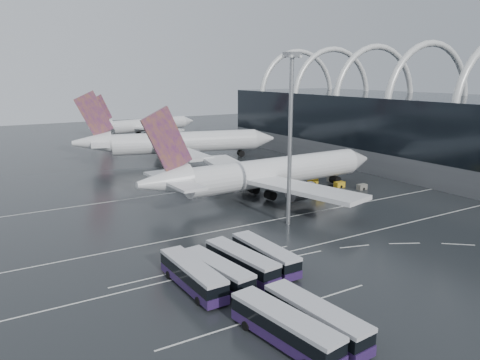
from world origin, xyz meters
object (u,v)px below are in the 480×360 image
gse_cart_belly_b (332,179)px  gse_cart_belly_d (362,187)px  airliner_gate_c (144,125)px  airliner_gate_b (176,143)px  floodlight_mast (291,119)px  bus_row_near_c (241,261)px  bus_row_near_d (265,255)px  bus_row_far_b (315,318)px  airliner_main (266,174)px  gse_cart_belly_a (339,184)px  bus_row_far_a (285,327)px  bus_row_near_b (217,271)px  gse_cart_belly_c (319,196)px  gse_cart_belly_e (313,181)px  bus_row_near_a (193,275)px

gse_cart_belly_b → gse_cart_belly_d: gse_cart_belly_b is taller
airliner_gate_c → gse_cart_belly_d: bearing=-97.5°
airliner_gate_b → floodlight_mast: bearing=-82.8°
bus_row_near_c → bus_row_near_d: (4.07, 0.38, -0.01)m
bus_row_far_b → gse_cart_belly_b: 71.39m
gse_cart_belly_b → bus_row_near_c: bearing=-143.8°
airliner_main → gse_cart_belly_a: size_ratio=24.97×
bus_row_far_a → floodlight_mast: size_ratio=0.46×
bus_row_near_d → airliner_gate_b: bearing=-16.1°
bus_row_near_d → gse_cart_belly_b: (43.92, 34.72, -1.06)m
bus_row_near_b → gse_cart_belly_a: bus_row_near_b is taller
airliner_gate_b → gse_cart_belly_c: 57.91m
airliner_main → gse_cart_belly_b: bearing=7.1°
gse_cart_belly_a → gse_cart_belly_d: bearing=-55.5°
airliner_gate_c → bus_row_far_b: bearing=-116.6°
bus_row_far_a → floodlight_mast: floodlight_mast is taller
gse_cart_belly_e → bus_row_near_b: bearing=-141.8°
gse_cart_belly_b → airliner_gate_c: bearing=95.9°
bus_row_near_b → gse_cart_belly_a: size_ratio=5.32×
airliner_main → gse_cart_belly_a: airliner_main is taller
bus_row_far_b → gse_cart_belly_c: bearing=-45.5°
gse_cart_belly_a → gse_cart_belly_b: 6.24m
airliner_gate_b → floodlight_mast: 69.23m
bus_row_far_a → gse_cart_belly_c: 56.40m
airliner_gate_c → gse_cart_belly_e: size_ratio=21.82×
airliner_gate_b → bus_row_far_b: bearing=-91.8°
bus_row_near_d → bus_row_far_b: bearing=161.9°
bus_row_near_b → gse_cart_belly_c: bus_row_near_b is taller
bus_row_near_c → floodlight_mast: floodlight_mast is taller
airliner_main → bus_row_far_b: airliner_main is taller
bus_row_far_b → gse_cart_belly_c: bus_row_far_b is taller
airliner_main → gse_cart_belly_e: size_ratio=26.07×
bus_row_near_c → gse_cart_belly_a: (45.14, 29.55, -1.09)m
bus_row_near_d → gse_cart_belly_c: (30.04, 23.74, -1.06)m
bus_row_near_c → bus_row_far_b: size_ratio=0.98×
airliner_main → bus_row_near_b: size_ratio=4.70×
airliner_gate_b → gse_cart_belly_e: airliner_gate_b is taller
gse_cart_belly_d → gse_cart_belly_c: bearing=-175.5°
bus_row_near_a → gse_cart_belly_c: (41.63, 24.71, -1.12)m
bus_row_near_c → floodlight_mast: (18.18, 13.76, 16.98)m
airliner_gate_c → floodlight_mast: size_ratio=1.70×
bus_row_near_b → floodlight_mast: floodlight_mast is taller
gse_cart_belly_a → gse_cart_belly_b: size_ratio=0.98×
airliner_gate_b → bus_row_near_b: size_ratio=4.77×
bus_row_near_b → gse_cart_belly_e: 58.84m
airliner_main → gse_cart_belly_b: (22.54, 3.54, -4.46)m
airliner_gate_c → gse_cart_belly_b: (10.94, -105.40, -3.87)m
airliner_gate_c → floodlight_mast: floodlight_mast is taller
bus_row_near_a → airliner_gate_c: bearing=-18.4°
bus_row_near_d → gse_cart_belly_c: bus_row_near_d is taller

